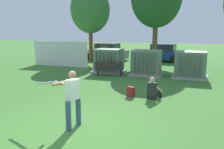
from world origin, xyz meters
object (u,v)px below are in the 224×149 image
object	(u,v)px
seated_spectator	(153,90)
parked_car_leftmost	(106,52)
transformer_mid_west	(146,63)
transformer_mid_east	(190,65)
batter	(71,96)
parked_car_left_of_center	(162,53)
backpack	(131,92)
park_bench	(109,68)
transformer_west	(109,61)

from	to	relation	value
seated_spectator	parked_car_leftmost	size ratio (longest dim) A/B	0.22
transformer_mid_west	transformer_mid_east	distance (m)	2.70
batter	parked_car_left_of_center	xyz separation A→B (m)	(0.53, 16.32, -0.22)
backpack	parked_car_left_of_center	distance (m)	12.54
seated_spectator	parked_car_leftmost	distance (m)	13.43
transformer_mid_east	park_bench	distance (m)	5.02
seated_spectator	transformer_west	bearing A→B (deg)	126.64
batter	seated_spectator	distance (m)	4.26
parked_car_left_of_center	transformer_west	bearing A→B (deg)	-110.45
transformer_west	backpack	distance (m)	6.13
transformer_mid_west	batter	bearing A→B (deg)	-93.03
transformer_mid_east	transformer_west	bearing A→B (deg)	178.88
transformer_west	batter	size ratio (longest dim) A/B	1.21
transformer_west	park_bench	size ratio (longest dim) A/B	1.15
park_bench	transformer_west	bearing A→B (deg)	109.92
seated_spectator	transformer_mid_west	bearing A→B (deg)	104.25
parked_car_left_of_center	parked_car_leftmost	bearing A→B (deg)	-171.26
parked_car_leftmost	transformer_mid_west	bearing A→B (deg)	-51.02
seated_spectator	parked_car_leftmost	bearing A→B (deg)	119.27
transformer_west	backpack	world-z (taller)	transformer_west
transformer_mid_east	seated_spectator	size ratio (longest dim) A/B	2.18
park_bench	parked_car_leftmost	xyz separation A→B (m)	(-3.04, 7.61, 0.22)
park_bench	parked_car_left_of_center	size ratio (longest dim) A/B	0.42
seated_spectator	backpack	bearing A→B (deg)	-179.90
parked_car_left_of_center	transformer_mid_west	bearing A→B (deg)	-90.42
backpack	parked_car_leftmost	world-z (taller)	parked_car_leftmost
park_bench	parked_car_left_of_center	distance (m)	8.71
transformer_mid_west	parked_car_leftmost	xyz separation A→B (m)	(-5.23, 6.46, -0.04)
transformer_mid_west	backpack	xyz separation A→B (m)	(0.35, -5.25, -0.57)
transformer_mid_east	parked_car_leftmost	xyz separation A→B (m)	(-7.93, 6.49, -0.04)
transformer_mid_east	parked_car_leftmost	distance (m)	10.25
transformer_mid_east	seated_spectator	world-z (taller)	transformer_mid_east
backpack	parked_car_left_of_center	size ratio (longest dim) A/B	0.10
transformer_west	parked_car_leftmost	size ratio (longest dim) A/B	0.48
transformer_west	parked_car_left_of_center	xyz separation A→B (m)	(2.68, 7.19, -0.04)
batter	backpack	size ratio (longest dim) A/B	3.95
seated_spectator	parked_car_leftmost	xyz separation A→B (m)	(-6.56, 11.71, 0.38)
transformer_mid_east	parked_car_left_of_center	world-z (taller)	same
transformer_mid_east	park_bench	xyz separation A→B (m)	(-4.89, -1.12, -0.25)
transformer_mid_east	seated_spectator	distance (m)	5.41
batter	parked_car_left_of_center	world-z (taller)	batter
transformer_mid_east	batter	world-z (taller)	batter
transformer_west	seated_spectator	distance (m)	6.65
batter	backpack	bearing A→B (deg)	77.68
seated_spectator	backpack	xyz separation A→B (m)	(-0.98, -0.00, -0.16)
transformer_west	batter	xyz separation A→B (m)	(2.15, -9.13, 0.19)
transformer_mid_west	batter	world-z (taller)	batter
parked_car_left_of_center	batter	bearing A→B (deg)	-91.87
park_bench	batter	size ratio (longest dim) A/B	1.05
backpack	parked_car_left_of_center	bearing A→B (deg)	91.36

